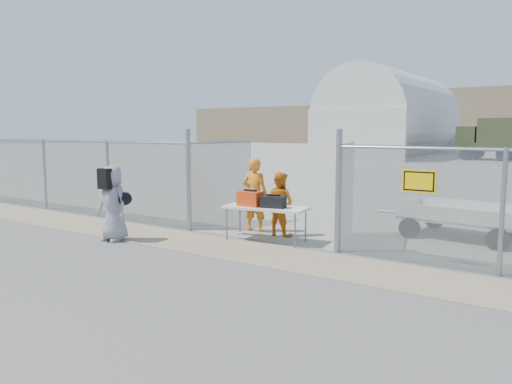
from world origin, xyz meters
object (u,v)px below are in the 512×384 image
Objects in this scene: folding_table at (266,224)px; utility_trailer at (463,220)px; security_worker_right at (280,204)px; visitor at (113,203)px; security_worker_left at (255,195)px.

folding_table is 4.55m from utility_trailer.
security_worker_right is 3.80m from visitor.
visitor reaches higher than utility_trailer.
utility_trailer is at bearing 35.52° from visitor.
security_worker_right is at bearing 42.03° from visitor.
utility_trailer is at bearing -145.58° from security_worker_right.
security_worker_left reaches higher than folding_table.
security_worker_left is 0.52× the size of utility_trailer.
folding_table is at bearing 32.46° from visitor.
visitor is at bearing 43.03° from security_worker_left.
visitor is 7.98m from utility_trailer.
utility_trailer is (6.46, 4.66, -0.43)m from visitor.
security_worker_left is 4.87m from utility_trailer.
folding_table is at bearing -135.67° from utility_trailer.
folding_table is at bearing 100.38° from security_worker_right.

